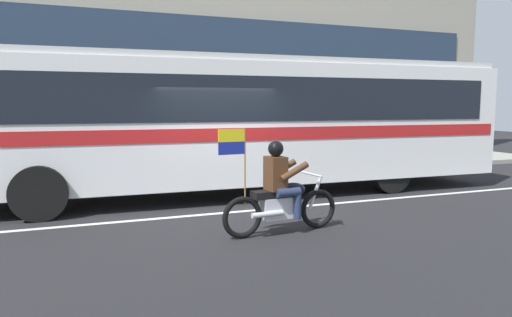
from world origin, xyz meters
The scene contains 6 objects.
ground_plane centered at (0.00, 0.00, 0.00)m, with size 60.00×60.00×0.00m, color black.
sidewalk_curb centered at (0.00, 5.10, 0.07)m, with size 28.00×3.80×0.15m, color gray.
lane_center_stripe centered at (0.00, -0.60, 0.00)m, with size 26.60×0.14×0.01m, color silver.
transit_bus centered at (0.72, 1.19, 1.88)m, with size 13.48×2.94×3.22m.
motorcycle_with_rider centered at (0.42, -2.33, 0.67)m, with size 2.19×0.64×1.78m.
fire_hydrant centered at (-2.38, 3.67, 0.52)m, with size 0.22×0.30×0.75m.
Camera 1 is at (-2.63, -9.24, 2.14)m, focal length 32.24 mm.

